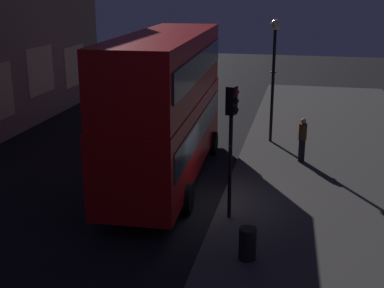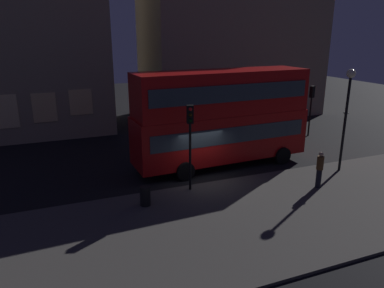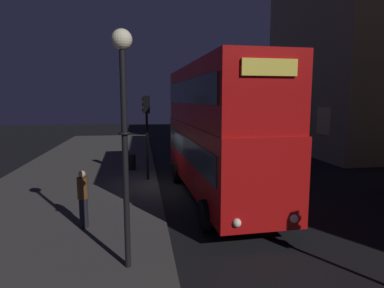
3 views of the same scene
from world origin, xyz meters
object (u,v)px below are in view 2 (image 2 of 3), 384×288
traffic_light_near_kerb (190,130)px  pedestrian (320,169)px  double_decker_bus (222,114)px  street_lamp (348,100)px  traffic_light_far_side (311,100)px  litter_bin (145,196)px

traffic_light_near_kerb → pedestrian: bearing=-3.1°
double_decker_bus → street_lamp: 6.71m
double_decker_bus → traffic_light_far_side: (8.98, 3.32, -0.33)m
traffic_light_near_kerb → double_decker_bus: bearing=59.5°
double_decker_bus → pedestrian: size_ratio=5.65×
double_decker_bus → street_lamp: (5.64, -3.49, 1.01)m
double_decker_bus → litter_bin: size_ratio=11.78×
street_lamp → litter_bin: size_ratio=6.31×
traffic_light_far_side → pedestrian: 10.37m
double_decker_bus → pedestrian: bearing=-61.6°
street_lamp → pedestrian: (-2.70, -1.46, -2.97)m
traffic_light_far_side → litter_bin: traffic_light_far_side is taller
pedestrian → street_lamp: bearing=-53.9°
traffic_light_far_side → pedestrian: (-6.04, -8.27, -1.63)m
litter_bin → traffic_light_far_side: bearing=25.8°
double_decker_bus → traffic_light_far_side: 9.58m
traffic_light_far_side → litter_bin: (-14.48, -7.01, -2.15)m
traffic_light_far_side → street_lamp: size_ratio=0.67×
traffic_light_far_side → traffic_light_near_kerb: bearing=10.8°
street_lamp → pedestrian: size_ratio=3.03×
traffic_light_near_kerb → litter_bin: traffic_light_near_kerb is taller
traffic_light_near_kerb → litter_bin: size_ratio=4.74×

